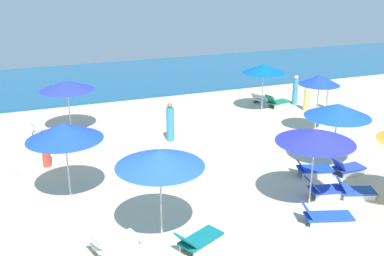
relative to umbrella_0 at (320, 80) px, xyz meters
name	(u,v)px	position (x,y,z in m)	size (l,w,h in m)	color
ocean	(119,78)	(-6.00, 13.94, -2.45)	(60.00, 10.95, 0.12)	#1A5682
umbrella_0	(320,80)	(0.00, 0.00, 0.00)	(1.82, 1.82, 2.74)	silver
umbrella_1	(316,136)	(-4.17, -5.49, -0.16)	(2.45, 2.45, 2.56)	silver
lounge_chair_1_0	(325,216)	(-4.43, -6.63, -2.28)	(1.62, 1.00, 0.64)	silver
lounge_chair_1_1	(327,189)	(-3.35, -5.31, -2.23)	(1.64, 0.90, 0.72)	silver
umbrella_2	(160,158)	(-9.15, -5.46, -0.13)	(2.45, 2.45, 2.61)	silver
lounge_chair_2_0	(198,240)	(-8.44, -6.47, -2.24)	(1.53, 1.12, 0.69)	silver
lounge_chair_2_1	(112,243)	(-10.62, -5.71, -2.26)	(1.47, 0.91, 0.62)	silver
umbrella_3	(264,68)	(-0.46, 4.07, -0.25)	(2.22, 2.22, 2.50)	silver
lounge_chair_3_0	(277,102)	(0.55, 4.21, -2.22)	(1.53, 0.94, 0.76)	silver
lounge_chair_3_1	(261,98)	(0.21, 5.37, -2.28)	(1.38, 1.07, 0.59)	silver
umbrella_4	(64,131)	(-11.27, -2.03, -0.24)	(2.47, 2.47, 2.54)	silver
umbrella_5	(338,110)	(-1.49, -3.19, -0.31)	(2.47, 2.47, 2.45)	silver
lounge_chair_5_0	(347,168)	(-1.56, -4.13, -2.25)	(1.21, 0.65, 0.67)	silver
lounge_chair_5_1	(312,169)	(-2.83, -3.76, -2.24)	(1.46, 1.00, 0.67)	silver
lounge_chair_6_0	(354,190)	(-2.55, -5.66, -2.26)	(1.40, 1.00, 0.70)	silver
umbrella_8	(67,85)	(-10.41, 4.58, -0.37)	(2.48, 2.48, 2.37)	silver
lounge_chair_8_0	(46,131)	(-11.54, 4.20, -2.28)	(1.46, 0.61, 0.67)	silver
beachgoer_0	(295,90)	(1.74, 4.29, -1.71)	(0.38, 0.38, 1.65)	#409BD4
beachgoer_1	(330,96)	(2.87, 2.74, -1.74)	(0.40, 0.40, 1.63)	silver
beachgoer_4	(170,123)	(-6.50, 1.53, -1.70)	(0.44, 0.44, 1.72)	#3A92C1
beachgoer_5	(307,97)	(1.70, 3.11, -1.77)	(0.47, 0.47, 1.59)	#F9EE76
beachgoer_6	(45,148)	(-11.79, 0.66, -1.76)	(0.43, 0.43, 1.60)	#E44439
cooler_box_0	(8,174)	(-13.20, 0.10, -2.35)	(0.59, 0.35, 0.31)	white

